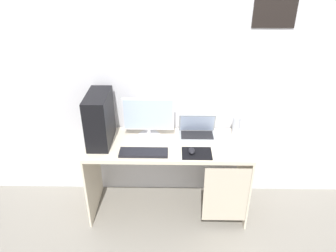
{
  "coord_description": "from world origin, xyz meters",
  "views": [
    {
      "loc": [
        0.04,
        -2.53,
        2.35
      ],
      "look_at": [
        0.0,
        0.0,
        0.95
      ],
      "focal_mm": 34.86,
      "sensor_mm": 36.0,
      "label": 1
    }
  ],
  "objects": [
    {
      "name": "keyboard",
      "position": [
        -0.21,
        -0.18,
        0.78
      ],
      "size": [
        0.42,
        0.14,
        0.02
      ],
      "primitive_type": "cube",
      "color": "black",
      "rests_on": "desk"
    },
    {
      "name": "wall_back",
      "position": [
        0.0,
        0.33,
        1.3
      ],
      "size": [
        4.0,
        0.05,
        2.6
      ],
      "color": "silver",
      "rests_on": "ground_plane"
    },
    {
      "name": "speaker",
      "position": [
        0.64,
        0.17,
        0.86
      ],
      "size": [
        0.07,
        0.07,
        0.18
      ],
      "primitive_type": "cylinder",
      "color": "#B7BCC6",
      "rests_on": "desk"
    },
    {
      "name": "pc_tower",
      "position": [
        -0.61,
        0.03,
        1.0
      ],
      "size": [
        0.19,
        0.43,
        0.47
      ],
      "primitive_type": "cube",
      "color": "black",
      "rests_on": "desk"
    },
    {
      "name": "mouse_left",
      "position": [
        0.21,
        -0.16,
        0.79
      ],
      "size": [
        0.06,
        0.1,
        0.03
      ],
      "primitive_type": "ellipsoid",
      "color": "black",
      "rests_on": "mousepad"
    },
    {
      "name": "desk",
      "position": [
        0.02,
        -0.01,
        0.61
      ],
      "size": [
        1.48,
        0.57,
        0.77
      ],
      "color": "beige",
      "rests_on": "ground_plane"
    },
    {
      "name": "laptop",
      "position": [
        0.27,
        0.14,
        0.82
      ],
      "size": [
        0.34,
        0.24,
        0.22
      ],
      "color": "#9EA3A8",
      "rests_on": "desk"
    },
    {
      "name": "monitor",
      "position": [
        -0.18,
        0.12,
        0.97
      ],
      "size": [
        0.47,
        0.2,
        0.39
      ],
      "color": "silver",
      "rests_on": "desk"
    },
    {
      "name": "mousepad",
      "position": [
        0.25,
        -0.17,
        0.77
      ],
      "size": [
        0.26,
        0.2,
        0.0
      ],
      "primitive_type": "cube",
      "color": "black",
      "rests_on": "desk"
    },
    {
      "name": "ground_plane",
      "position": [
        0.0,
        0.0,
        0.0
      ],
      "size": [
        8.0,
        8.0,
        0.0
      ],
      "primitive_type": "plane",
      "color": "gray"
    }
  ]
}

